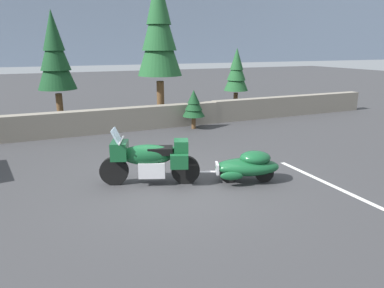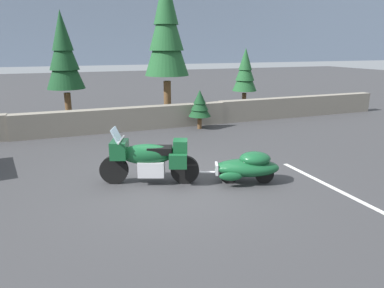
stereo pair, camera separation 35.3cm
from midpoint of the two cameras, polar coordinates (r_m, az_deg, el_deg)
ground_plane at (r=8.31m, az=-3.88°, el=-6.52°), size 80.00×80.00×0.00m
stone_guard_wall at (r=13.66m, az=-12.47°, el=3.85°), size 24.00×0.52×0.90m
distant_ridgeline at (r=103.31m, az=-23.36°, el=16.94°), size 240.00×80.00×16.00m
touring_motorcycle at (r=8.20m, az=-8.10°, el=-2.33°), size 2.21×1.23×1.33m
car_shaped_trailer at (r=8.37m, az=7.76°, el=-3.47°), size 2.19×1.19×0.76m
pine_tree_tall at (r=14.81m, az=-6.06°, el=17.85°), size 1.80×1.80×5.99m
pine_tree_secondary at (r=17.81m, az=6.60°, el=11.49°), size 1.19×1.19×3.05m
pine_tree_far_right at (r=15.17m, az=-21.89°, el=13.23°), size 1.48×1.48×4.48m
pine_sapling_near at (r=13.70m, az=-0.47°, el=6.35°), size 0.87×0.87×1.51m
parking_stripe_marker at (r=8.79m, az=20.44°, el=-6.22°), size 0.12×3.60×0.01m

